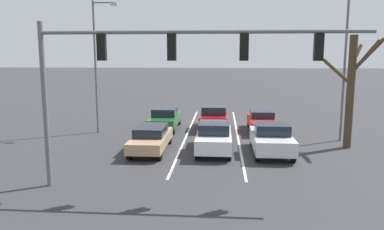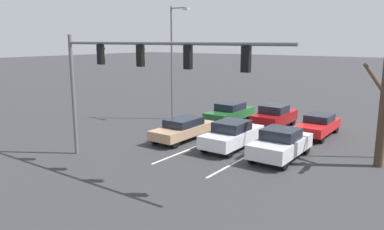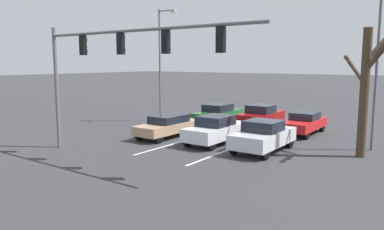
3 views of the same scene
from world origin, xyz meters
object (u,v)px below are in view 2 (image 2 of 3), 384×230
car_silver_leftlane_front (281,144)px  car_maroon_midlane_second (274,116)px  street_lamp_right_shoulder (173,57)px  traffic_signal_gantry (131,67)px  car_darkgreen_rightlane_second (230,112)px  car_tan_rightlane_front (183,128)px  car_white_midlane_front (232,135)px  car_red_leftlane_second (318,125)px

car_silver_leftlane_front → car_maroon_midlane_second: bearing=-63.9°
street_lamp_right_shoulder → traffic_signal_gantry: bearing=118.9°
car_maroon_midlane_second → street_lamp_right_shoulder: 8.71m
car_maroon_midlane_second → traffic_signal_gantry: bearing=80.9°
car_darkgreen_rightlane_second → street_lamp_right_shoulder: street_lamp_right_shoulder is taller
car_tan_rightlane_front → street_lamp_right_shoulder: (4.27, -4.47, 4.12)m
car_white_midlane_front → car_silver_leftlane_front: bearing=175.8°
car_tan_rightlane_front → car_silver_leftlane_front: size_ratio=1.09×
car_white_midlane_front → traffic_signal_gantry: 7.38m
car_maroon_midlane_second → traffic_signal_gantry: size_ratio=0.34×
car_silver_leftlane_front → street_lamp_right_shoulder: size_ratio=0.50×
car_white_midlane_front → car_darkgreen_rightlane_second: car_white_midlane_front is taller
car_red_leftlane_second → street_lamp_right_shoulder: bearing=7.0°
street_lamp_right_shoulder → car_darkgreen_rightlane_second: bearing=-159.5°
car_tan_rightlane_front → car_darkgreen_rightlane_second: car_darkgreen_rightlane_second is taller
car_white_midlane_front → street_lamp_right_shoulder: bearing=-29.5°
car_silver_leftlane_front → street_lamp_right_shoulder: bearing=-23.1°
car_red_leftlane_second → car_darkgreen_rightlane_second: bearing=-2.0°
car_silver_leftlane_front → car_darkgreen_rightlane_second: 8.90m
car_darkgreen_rightlane_second → car_tan_rightlane_front: bearing=91.5°
car_white_midlane_front → car_silver_leftlane_front: 3.00m
car_tan_rightlane_front → traffic_signal_gantry: traffic_signal_gantry is taller
car_white_midlane_front → traffic_signal_gantry: traffic_signal_gantry is taller
car_darkgreen_rightlane_second → traffic_signal_gantry: traffic_signal_gantry is taller
car_white_midlane_front → car_maroon_midlane_second: (0.14, -6.17, 0.01)m
car_silver_leftlane_front → car_maroon_midlane_second: (3.13, -6.39, 0.01)m
traffic_signal_gantry → car_darkgreen_rightlane_second: bearing=-82.8°
car_red_leftlane_second → car_white_midlane_front: bearing=61.2°
car_darkgreen_rightlane_second → street_lamp_right_shoulder: size_ratio=0.55×
car_red_leftlane_second → traffic_signal_gantry: traffic_signal_gantry is taller
car_white_midlane_front → car_maroon_midlane_second: car_maroon_midlane_second is taller
car_darkgreen_rightlane_second → street_lamp_right_shoulder: 5.98m
car_tan_rightlane_front → car_red_leftlane_second: (-6.47, -5.78, 0.01)m
traffic_signal_gantry → car_tan_rightlane_front: bearing=-76.8°
street_lamp_right_shoulder → car_maroon_midlane_second: bearing=-166.1°
car_silver_leftlane_front → traffic_signal_gantry: (5.04, 5.58, 4.07)m
car_red_leftlane_second → car_silver_leftlane_front: bearing=88.9°
car_silver_leftlane_front → car_maroon_midlane_second: 7.11m
car_darkgreen_rightlane_second → street_lamp_right_shoulder: (4.11, 1.54, 4.07)m
traffic_signal_gantry → car_red_leftlane_second: bearing=-114.2°
car_maroon_midlane_second → traffic_signal_gantry: traffic_signal_gantry is taller
car_white_midlane_front → car_maroon_midlane_second: 6.17m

